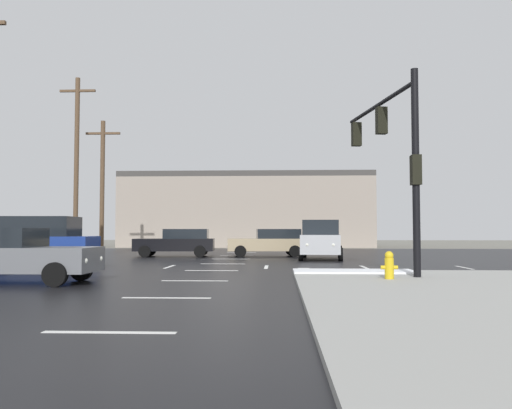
# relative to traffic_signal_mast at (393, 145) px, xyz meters

# --- Properties ---
(ground_plane) EXTENTS (120.00, 120.00, 0.00)m
(ground_plane) POSITION_rel_traffic_signal_mast_xyz_m (-6.33, 4.15, -4.35)
(ground_plane) COLOR slate
(road_asphalt) EXTENTS (44.00, 44.00, 0.02)m
(road_asphalt) POSITION_rel_traffic_signal_mast_xyz_m (-6.33, 4.15, -4.34)
(road_asphalt) COLOR black
(road_asphalt) RESTS_ON ground_plane
(snow_strip_curbside) EXTENTS (4.00, 1.60, 0.06)m
(snow_strip_curbside) POSITION_rel_traffic_signal_mast_xyz_m (-1.33, 0.15, -4.18)
(snow_strip_curbside) COLOR white
(snow_strip_curbside) RESTS_ON sidewalk_corner
(lane_markings) EXTENTS (36.15, 36.15, 0.01)m
(lane_markings) POSITION_rel_traffic_signal_mast_xyz_m (-5.13, 2.77, -4.33)
(lane_markings) COLOR silver
(lane_markings) RESTS_ON road_asphalt
(traffic_signal_mast) EXTENTS (1.32, 6.11, 6.28)m
(traffic_signal_mast) POSITION_rel_traffic_signal_mast_xyz_m (0.00, 0.00, 0.00)
(traffic_signal_mast) COLOR black
(traffic_signal_mast) RESTS_ON sidewalk_corner
(fire_hydrant) EXTENTS (0.48, 0.26, 0.79)m
(fire_hydrant) POSITION_rel_traffic_signal_mast_xyz_m (-0.67, -2.32, -3.82)
(fire_hydrant) COLOR gold
(fire_hydrant) RESTS_ON sidewalk_corner
(strip_building_background) EXTENTS (22.87, 8.00, 6.78)m
(strip_building_background) POSITION_rel_traffic_signal_mast_xyz_m (-6.78, 32.45, -0.96)
(strip_building_background) COLOR gray
(strip_building_background) RESTS_ON ground_plane
(suv_silver) EXTENTS (2.57, 4.98, 2.03)m
(suv_silver) POSITION_rel_traffic_signal_mast_xyz_m (-1.58, 10.26, -3.26)
(suv_silver) COLOR #B7BABF
(suv_silver) RESTS_ON road_asphalt
(suv_blue) EXTENTS (4.92, 2.37, 2.03)m
(suv_blue) POSITION_rel_traffic_signal_mast_xyz_m (-13.28, 2.16, -3.26)
(suv_blue) COLOR navy
(suv_blue) RESTS_ON road_asphalt
(sedan_tan) EXTENTS (4.66, 2.36, 1.58)m
(sedan_tan) POSITION_rel_traffic_signal_mast_xyz_m (-4.34, 12.99, -3.50)
(sedan_tan) COLOR tan
(sedan_tan) RESTS_ON road_asphalt
(sedan_black) EXTENTS (4.63, 2.27, 1.58)m
(sedan_black) POSITION_rel_traffic_signal_mast_xyz_m (-9.61, 12.53, -3.50)
(sedan_black) COLOR black
(sedan_black) RESTS_ON road_asphalt
(sedan_grey) EXTENTS (4.57, 2.09, 1.58)m
(sedan_grey) POSITION_rel_traffic_signal_mast_xyz_m (-11.48, -2.78, -3.50)
(sedan_grey) COLOR slate
(sedan_grey) RESTS_ON road_asphalt
(utility_pole_far) EXTENTS (2.20, 0.28, 10.85)m
(utility_pole_far) POSITION_rel_traffic_signal_mast_xyz_m (-16.10, 13.85, 1.30)
(utility_pole_far) COLOR brown
(utility_pole_far) RESTS_ON ground_plane
(utility_pole_distant) EXTENTS (2.20, 0.28, 8.50)m
(utility_pole_distant) POSITION_rel_traffic_signal_mast_xyz_m (-15.00, 15.37, 0.11)
(utility_pole_distant) COLOR brown
(utility_pole_distant) RESTS_ON ground_plane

